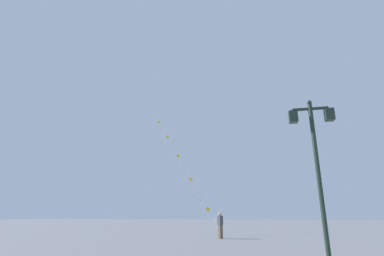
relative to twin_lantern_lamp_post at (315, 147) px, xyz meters
name	(u,v)px	position (x,y,z in m)	size (l,w,h in m)	color
ground_plane	(257,239)	(-1.91, 11.27, -3.65)	(160.00, 160.00, 0.00)	gray
twin_lantern_lamp_post	(315,147)	(0.00, 0.00, 0.00)	(1.43, 0.28, 5.30)	#1E2D23
kite_train	(178,155)	(-9.16, 17.99, 3.63)	(9.55, 12.04, 14.06)	brown
kite_flyer	(220,225)	(-4.29, 10.90, -2.75)	(0.48, 0.59, 1.71)	brown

